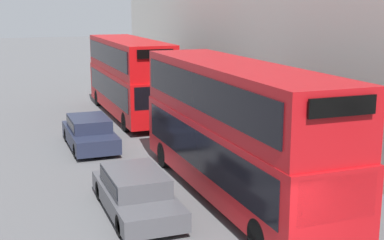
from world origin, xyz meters
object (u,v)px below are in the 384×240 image
bus_leading (234,125)px  bus_second_in_queue (129,74)px  pedestrian (303,168)px  car_dark_sedan (136,191)px  car_hatchback (90,132)px

bus_leading → bus_second_in_queue: (0.00, 14.31, -0.05)m
bus_leading → pedestrian: bus_leading is taller
bus_leading → car_dark_sedan: (-3.40, -0.14, -1.78)m
pedestrian → car_dark_sedan: bearing=-178.9°
bus_second_in_queue → car_dark_sedan: bearing=-103.2°
bus_second_in_queue → car_dark_sedan: bus_second_in_queue is taller
bus_leading → bus_second_in_queue: bus_leading is taller
bus_leading → car_dark_sedan: size_ratio=2.40×
bus_leading → bus_second_in_queue: 14.31m
bus_second_in_queue → pedestrian: 14.67m
pedestrian → bus_second_in_queue: bearing=100.6°
bus_leading → car_dark_sedan: bus_leading is taller
bus_leading → car_hatchback: bus_leading is taller
bus_leading → bus_second_in_queue: size_ratio=1.06×
bus_leading → car_hatchback: (-3.40, 8.10, -1.75)m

